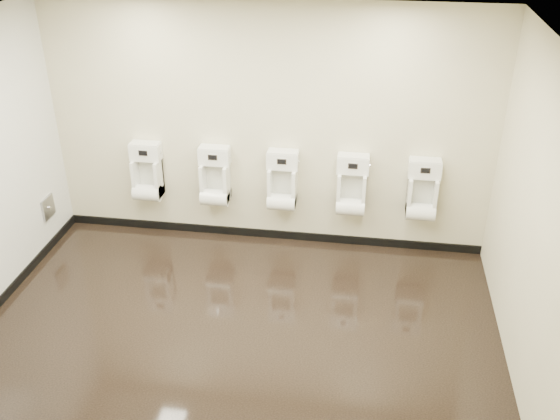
% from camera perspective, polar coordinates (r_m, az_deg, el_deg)
% --- Properties ---
extents(ground, '(5.00, 3.50, 0.00)m').
position_cam_1_polar(ground, '(6.18, -3.79, -10.78)').
color(ground, black).
rests_on(ground, ground).
extents(ceiling, '(5.00, 3.50, 0.00)m').
position_cam_1_polar(ceiling, '(4.90, -4.86, 15.38)').
color(ceiling, white).
extents(back_wall, '(5.00, 0.02, 2.80)m').
position_cam_1_polar(back_wall, '(6.96, -1.17, 7.46)').
color(back_wall, beige).
rests_on(back_wall, ground).
extents(front_wall, '(5.00, 0.02, 2.80)m').
position_cam_1_polar(front_wall, '(3.99, -9.70, -10.96)').
color(front_wall, beige).
rests_on(front_wall, ground).
extents(right_wall, '(0.02, 3.50, 2.80)m').
position_cam_1_polar(right_wall, '(5.47, 22.28, -1.11)').
color(right_wall, beige).
rests_on(right_wall, ground).
extents(skirting_back, '(5.00, 0.02, 0.10)m').
position_cam_1_polar(skirting_back, '(7.55, -1.09, -2.17)').
color(skirting_back, black).
rests_on(skirting_back, ground).
extents(skirting_left, '(0.02, 3.50, 0.10)m').
position_cam_1_polar(skirting_left, '(7.03, -24.24, -7.63)').
color(skirting_left, black).
rests_on(skirting_left, ground).
extents(access_panel, '(0.04, 0.25, 0.25)m').
position_cam_1_polar(access_panel, '(7.66, -20.45, 0.23)').
color(access_panel, '#9E9EA3').
rests_on(access_panel, left_wall).
extents(urinal_0, '(0.36, 0.27, 0.68)m').
position_cam_1_polar(urinal_0, '(7.45, -12.05, 3.08)').
color(urinal_0, white).
rests_on(urinal_0, back_wall).
extents(urinal_1, '(0.36, 0.27, 0.68)m').
position_cam_1_polar(urinal_1, '(7.22, -5.96, 2.72)').
color(urinal_1, white).
rests_on(urinal_1, back_wall).
extents(urinal_2, '(0.36, 0.27, 0.68)m').
position_cam_1_polar(urinal_2, '(7.08, 0.21, 2.32)').
color(urinal_2, white).
rests_on(urinal_2, back_wall).
extents(urinal_3, '(0.36, 0.27, 0.68)m').
position_cam_1_polar(urinal_3, '(7.02, 6.56, 1.89)').
color(urinal_3, white).
rests_on(urinal_3, back_wall).
extents(urinal_4, '(0.36, 0.27, 0.68)m').
position_cam_1_polar(urinal_4, '(7.05, 12.86, 1.43)').
color(urinal_4, white).
rests_on(urinal_4, back_wall).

